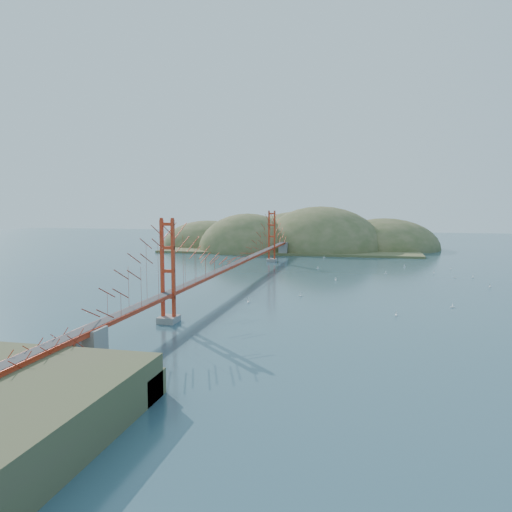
% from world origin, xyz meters
% --- Properties ---
extents(ground, '(320.00, 320.00, 0.00)m').
position_xyz_m(ground, '(0.00, 0.00, 0.00)').
color(ground, '#315463').
rests_on(ground, ground).
extents(bridge, '(2.20, 94.40, 12.00)m').
position_xyz_m(bridge, '(0.00, 0.18, 7.01)').
color(bridge, gray).
rests_on(bridge, ground).
extents(approach_viaduct, '(1.40, 12.00, 3.38)m').
position_xyz_m(approach_viaduct, '(0.00, -51.91, 2.55)').
color(approach_viaduct, '#B62B14').
rests_on(approach_viaduct, ground).
extents(promontory, '(9.00, 6.00, 0.24)m').
position_xyz_m(promontory, '(0.00, -48.50, 0.12)').
color(promontory, '#59544C').
rests_on(promontory, ground).
extents(fort, '(3.70, 2.30, 1.75)m').
position_xyz_m(fort, '(0.40, -47.80, 0.67)').
color(fort, brown).
rests_on(fort, ground).
extents(far_headlands, '(84.00, 58.00, 25.00)m').
position_xyz_m(far_headlands, '(2.21, 68.52, 0.00)').
color(far_headlands, olive).
rests_on(far_headlands, ground).
extents(sailboat_3, '(0.52, 0.52, 0.58)m').
position_xyz_m(sailboat_3, '(11.54, 20.43, 0.14)').
color(sailboat_3, white).
rests_on(sailboat_3, ground).
extents(sailboat_4, '(0.59, 0.59, 0.62)m').
position_xyz_m(sailboat_4, '(39.98, 13.78, 0.14)').
color(sailboat_4, white).
rests_on(sailboat_4, ground).
extents(sailboat_1, '(0.55, 0.56, 0.63)m').
position_xyz_m(sailboat_1, '(16.16, 5.28, 0.14)').
color(sailboat_1, white).
rests_on(sailboat_1, ground).
extents(sailboat_9, '(0.43, 0.52, 0.61)m').
position_xyz_m(sailboat_9, '(37.99, 25.54, 0.14)').
color(sailboat_9, white).
rests_on(sailboat_9, ground).
extents(sailboat_16, '(0.59, 0.59, 0.64)m').
position_xyz_m(sailboat_16, '(24.88, 15.84, 0.15)').
color(sailboat_16, white).
rests_on(sailboat_16, ground).
extents(sailboat_15, '(0.45, 0.55, 0.64)m').
position_xyz_m(sailboat_15, '(33.87, 18.41, 0.15)').
color(sailboat_15, white).
rests_on(sailboat_15, ground).
extents(sailboat_0, '(0.51, 0.61, 0.71)m').
position_xyz_m(sailboat_0, '(25.00, -20.89, 0.15)').
color(sailboat_0, white).
rests_on(sailboat_0, ground).
extents(sailboat_8, '(0.58, 0.58, 0.61)m').
position_xyz_m(sailboat_8, '(28.97, 26.65, 0.14)').
color(sailboat_8, white).
rests_on(sailboat_8, ground).
extents(sailboat_5, '(0.55, 0.64, 0.73)m').
position_xyz_m(sailboat_5, '(40.59, 3.51, 0.16)').
color(sailboat_5, white).
rests_on(sailboat_5, ground).
extents(sailboat_10, '(0.63, 0.63, 0.71)m').
position_xyz_m(sailboat_10, '(6.00, -17.03, 0.15)').
color(sailboat_10, white).
rests_on(sailboat_10, ground).
extents(sailboat_6, '(0.60, 0.60, 0.64)m').
position_xyz_m(sailboat_6, '(12.26, -10.97, 0.14)').
color(sailboat_6, white).
rests_on(sailboat_6, ground).
extents(sailboat_7, '(0.57, 0.54, 0.64)m').
position_xyz_m(sailboat_7, '(36.79, 13.01, 0.15)').
color(sailboat_7, white).
rests_on(sailboat_7, ground).
extents(sailboat_12, '(0.57, 0.55, 0.64)m').
position_xyz_m(sailboat_12, '(10.93, 41.29, 0.15)').
color(sailboat_12, white).
rests_on(sailboat_12, ground).
extents(sailboat_2, '(0.56, 0.48, 0.64)m').
position_xyz_m(sailboat_2, '(32.26, -14.51, 0.15)').
color(sailboat_2, white).
rests_on(sailboat_2, ground).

